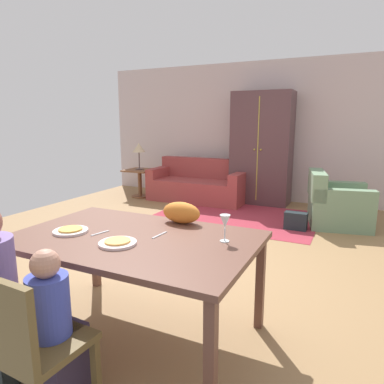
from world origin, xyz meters
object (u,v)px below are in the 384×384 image
(dining_table, at_px, (134,245))
(plate_near_child, at_px, (118,243))
(plate_near_man, at_px, (71,231))
(armoire, at_px, (262,149))
(dining_chair_child, at_px, (28,342))
(cat, at_px, (181,213))
(handbag, at_px, (296,221))
(wine_glass, at_px, (225,223))
(couch, at_px, (199,185))
(person_child, at_px, (56,335))
(table_lamp, at_px, (139,149))
(side_table, at_px, (140,179))
(armchair, at_px, (336,205))

(dining_table, xyz_separation_m, plate_near_child, (-0.00, -0.18, 0.08))
(plate_near_man, bearing_deg, plate_near_child, -7.27)
(armoire, bearing_deg, dining_chair_child, -86.98)
(plate_near_child, relative_size, dining_chair_child, 0.29)
(dining_table, height_order, cat, cat)
(handbag, bearing_deg, plate_near_child, -100.80)
(dining_table, distance_m, plate_near_child, 0.20)
(dining_table, relative_size, wine_glass, 9.20)
(couch, height_order, armoire, armoire)
(person_child, distance_m, cat, 1.26)
(dining_table, distance_m, plate_near_man, 0.49)
(dining_table, relative_size, armoire, 0.81)
(wine_glass, bearing_deg, person_child, -123.88)
(person_child, height_order, table_lamp, table_lamp)
(person_child, bearing_deg, side_table, 119.40)
(armchair, height_order, handbag, armchair)
(couch, bearing_deg, dining_table, -71.29)
(cat, bearing_deg, person_child, -96.23)
(table_lamp, height_order, handbag, table_lamp)
(plate_near_child, height_order, person_child, person_child)
(armchair, relative_size, armoire, 0.48)
(wine_glass, height_order, dining_chair_child, wine_glass)
(couch, xyz_separation_m, armoire, (1.16, 0.33, 0.75))
(cat, bearing_deg, armchair, 73.83)
(plate_near_man, height_order, table_lamp, table_lamp)
(plate_near_child, xyz_separation_m, dining_chair_child, (-0.00, -0.73, -0.28))
(armchair, bearing_deg, plate_near_man, -113.14)
(armchair, distance_m, table_lamp, 3.90)
(dining_table, relative_size, table_lamp, 3.17)
(plate_near_child, bearing_deg, armoire, 93.52)
(couch, height_order, armchair, same)
(plate_near_man, relative_size, table_lamp, 0.46)
(couch, bearing_deg, person_child, -73.86)
(armoire, distance_m, table_lamp, 2.46)
(dining_table, xyz_separation_m, plate_near_man, (-0.47, -0.12, 0.08))
(cat, xyz_separation_m, armoire, (-0.45, 4.18, 0.20))
(side_table, height_order, handbag, side_table)
(plate_near_child, xyz_separation_m, armchair, (1.13, 3.80, -0.45))
(plate_near_child, distance_m, side_table, 5.01)
(wine_glass, height_order, handbag, wine_glass)
(plate_near_child, bearing_deg, cat, 76.50)
(plate_near_child, relative_size, armchair, 0.25)
(dining_chair_child, bearing_deg, cat, 83.50)
(armchair, relative_size, side_table, 1.75)
(person_child, distance_m, armchair, 4.50)
(plate_near_child, height_order, cat, cat)
(dining_table, distance_m, dining_chair_child, 0.93)
(armoire, relative_size, table_lamp, 3.89)
(dining_chair_child, bearing_deg, dining_table, 89.76)
(plate_near_man, xyz_separation_m, wine_glass, (1.09, 0.30, 0.12))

